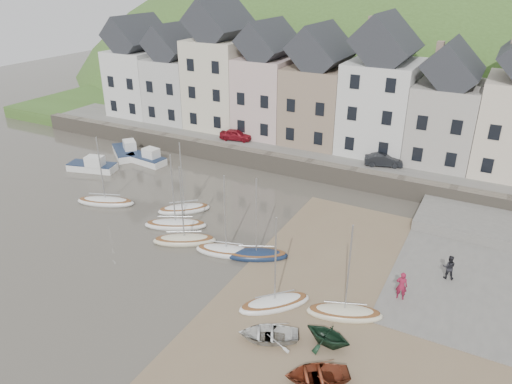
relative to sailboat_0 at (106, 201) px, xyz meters
The scene contains 26 objects.
ground 13.81m from the sailboat_0, 14.22° to the right, with size 160.00×160.00×0.00m, color #484138.
quay_land 31.59m from the sailboat_0, 64.94° to the left, with size 90.00×30.00×1.50m, color #3F5F26.
quay_street 21.76m from the sailboat_0, 51.98° to the left, with size 70.00×7.00×0.10m, color slate.
seawall 19.10m from the sailboat_0, 45.49° to the left, with size 70.00×1.20×1.80m, color slate.
beach 24.62m from the sailboat_0, ahead, with size 18.00×26.00×0.06m, color #7E664C.
slipway 28.75m from the sailboat_0, ahead, with size 8.00×18.00×0.12m, color slate.
hillside 60.07m from the sailboat_0, 81.58° to the left, with size 134.40×84.00×84.00m.
townhouse_terrace 26.53m from the sailboat_0, 53.70° to the left, with size 61.05×8.00×13.93m.
sailboat_0 is the anchor object (origin of this frame).
sailboat_1 7.14m from the sailboat_0, 16.49° to the left, with size 4.28×3.98×6.32m.
sailboat_2 10.08m from the sailboat_0, 12.07° to the right, with size 4.81×3.64×6.32m.
sailboat_3 7.86m from the sailboat_0, ahead, with size 5.09×3.54×6.32m.
sailboat_4 13.56m from the sailboat_0, ahead, with size 4.76×2.65×6.32m.
sailboat_5 15.59m from the sailboat_0, ahead, with size 4.71×3.31×6.32m.
sailboat_6 19.87m from the sailboat_0, 16.58° to the right, with size 4.20×4.29×6.32m.
sailboat_7 23.47m from the sailboat_0, 11.12° to the right, with size 4.71×2.98×6.32m.
motorboat_0 9.79m from the sailboat_0, 108.22° to the left, with size 4.66×2.28×1.70m.
motorboat_1 8.28m from the sailboat_0, 142.30° to the left, with size 5.13×2.92×1.70m.
motorboat_2 11.93m from the sailboat_0, 123.96° to the left, with size 4.88×4.39×1.70m.
rowboat_white 21.64m from the sailboat_0, 22.72° to the right, with size 2.36×3.31×0.69m, color silver.
rowboat_green 24.11m from the sailboat_0, 17.50° to the right, with size 2.20×2.55×1.34m, color #15301E.
rowboat_red 25.34m from the sailboat_0, 22.81° to the right, with size 2.29×3.20×0.66m, color maroon.
person_red 25.61m from the sailboat_0, ahead, with size 0.68×0.45×1.88m, color maroon.
person_dark 27.89m from the sailboat_0, ahead, with size 0.82×0.64×1.68m, color black.
car_left 16.65m from the sailboat_0, 76.98° to the left, with size 1.41×3.51×1.20m, color maroon.
car_right 25.64m from the sailboat_0, 39.05° to the left, with size 1.22×3.51×1.16m, color black.
Camera 1 is at (15.51, -23.23, 18.44)m, focal length 33.46 mm.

